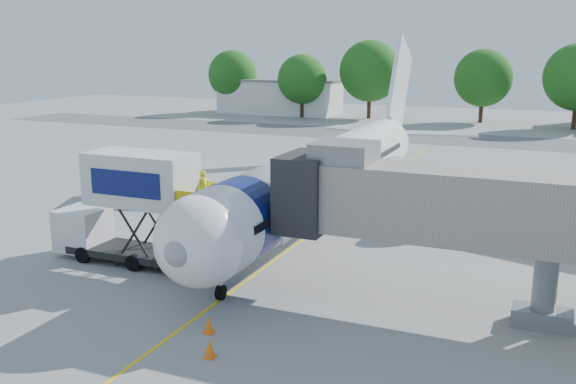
% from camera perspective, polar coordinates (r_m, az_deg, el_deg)
% --- Properties ---
extents(ground, '(160.00, 160.00, 0.00)m').
position_cam_1_polar(ground, '(35.58, 1.47, -4.13)').
color(ground, gray).
rests_on(ground, ground).
extents(guidance_line, '(0.15, 70.00, 0.01)m').
position_cam_1_polar(guidance_line, '(35.58, 1.47, -4.12)').
color(guidance_line, yellow).
rests_on(guidance_line, ground).
extents(taxiway_strip, '(120.00, 10.00, 0.01)m').
position_cam_1_polar(taxiway_strip, '(75.41, 13.40, 4.65)').
color(taxiway_strip, '#59595B').
rests_on(taxiway_strip, ground).
extents(aircraft, '(34.17, 37.73, 11.35)m').
position_cam_1_polar(aircraft, '(38.61, 3.76, 1.72)').
color(aircraft, white).
rests_on(aircraft, ground).
extents(jet_bridge, '(13.90, 3.20, 6.60)m').
position_cam_1_polar(jet_bridge, '(25.77, 12.35, -1.08)').
color(jet_bridge, '#9E9587').
rests_on(jet_bridge, ground).
extents(catering_hiloader, '(8.58, 2.44, 5.50)m').
position_cam_1_polar(catering_hiloader, '(31.91, -13.78, -1.38)').
color(catering_hiloader, black).
rests_on(catering_hiloader, ground).
extents(safety_cone_a, '(0.41, 0.41, 0.65)m').
position_cam_1_polar(safety_cone_a, '(22.70, -6.97, -13.69)').
color(safety_cone_a, orange).
rests_on(safety_cone_a, ground).
extents(safety_cone_b, '(0.40, 0.40, 0.64)m').
position_cam_1_polar(safety_cone_b, '(24.45, -7.06, -11.68)').
color(safety_cone_b, orange).
rests_on(safety_cone_b, ground).
extents(outbuilding_left, '(18.40, 8.40, 5.30)m').
position_cam_1_polar(outbuilding_left, '(100.48, -0.72, 8.52)').
color(outbuilding_left, silver).
rests_on(outbuilding_left, ground).
extents(tree_a, '(7.59, 7.59, 9.68)m').
position_cam_1_polar(tree_a, '(102.08, -4.94, 10.35)').
color(tree_a, '#382314').
rests_on(tree_a, ground).
extents(tree_b, '(7.18, 7.18, 9.16)m').
position_cam_1_polar(tree_b, '(94.58, 1.26, 10.00)').
color(tree_b, '#382314').
rests_on(tree_b, ground).
extents(tree_c, '(8.74, 8.74, 11.14)m').
position_cam_1_polar(tree_c, '(93.86, 7.30, 10.62)').
color(tree_c, '#382314').
rests_on(tree_c, ground).
extents(tree_d, '(7.80, 7.80, 9.94)m').
position_cam_1_polar(tree_d, '(92.12, 16.96, 9.67)').
color(tree_d, '#382314').
rests_on(tree_d, ground).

